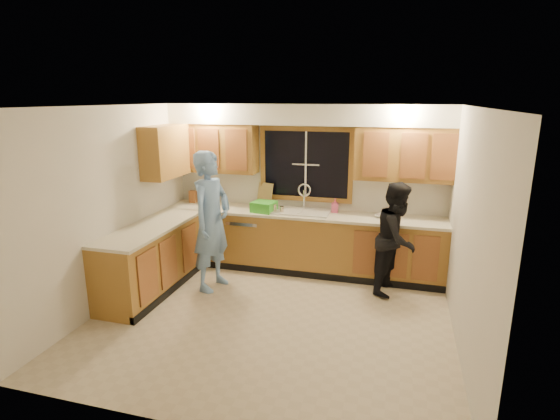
# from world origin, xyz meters

# --- Properties ---
(floor) EXTENTS (4.20, 4.20, 0.00)m
(floor) POSITION_xyz_m (0.00, 0.00, 0.00)
(floor) COLOR #BFAF93
(floor) RESTS_ON ground
(ceiling) EXTENTS (4.20, 4.20, 0.00)m
(ceiling) POSITION_xyz_m (0.00, 0.00, 2.50)
(ceiling) COLOR white
(wall_back) EXTENTS (4.20, 0.00, 4.20)m
(wall_back) POSITION_xyz_m (0.00, 1.90, 1.25)
(wall_back) COLOR silver
(wall_back) RESTS_ON ground
(wall_left) EXTENTS (0.00, 3.80, 3.80)m
(wall_left) POSITION_xyz_m (-2.10, 0.00, 1.25)
(wall_left) COLOR silver
(wall_left) RESTS_ON ground
(wall_right) EXTENTS (0.00, 3.80, 3.80)m
(wall_right) POSITION_xyz_m (2.10, 0.00, 1.25)
(wall_right) COLOR silver
(wall_right) RESTS_ON ground
(base_cabinets_back) EXTENTS (4.20, 0.60, 0.88)m
(base_cabinets_back) POSITION_xyz_m (0.00, 1.60, 0.44)
(base_cabinets_back) COLOR #A77430
(base_cabinets_back) RESTS_ON ground
(base_cabinets_left) EXTENTS (0.60, 1.90, 0.88)m
(base_cabinets_left) POSITION_xyz_m (-1.80, 0.35, 0.44)
(base_cabinets_left) COLOR #A77430
(base_cabinets_left) RESTS_ON ground
(countertop_back) EXTENTS (4.20, 0.63, 0.04)m
(countertop_back) POSITION_xyz_m (0.00, 1.58, 0.90)
(countertop_back) COLOR beige
(countertop_back) RESTS_ON base_cabinets_back
(countertop_left) EXTENTS (0.63, 1.90, 0.04)m
(countertop_left) POSITION_xyz_m (-1.79, 0.35, 0.90)
(countertop_left) COLOR beige
(countertop_left) RESTS_ON base_cabinets_left
(upper_cabinets_left) EXTENTS (1.35, 0.33, 0.75)m
(upper_cabinets_left) POSITION_xyz_m (-1.43, 1.73, 1.83)
(upper_cabinets_left) COLOR #A77430
(upper_cabinets_left) RESTS_ON wall_back
(upper_cabinets_right) EXTENTS (1.35, 0.33, 0.75)m
(upper_cabinets_right) POSITION_xyz_m (1.43, 1.73, 1.83)
(upper_cabinets_right) COLOR #A77430
(upper_cabinets_right) RESTS_ON wall_back
(upper_cabinets_return) EXTENTS (0.33, 0.90, 0.75)m
(upper_cabinets_return) POSITION_xyz_m (-1.94, 1.12, 1.83)
(upper_cabinets_return) COLOR #A77430
(upper_cabinets_return) RESTS_ON wall_left
(soffit) EXTENTS (4.20, 0.35, 0.30)m
(soffit) POSITION_xyz_m (0.00, 1.72, 2.35)
(soffit) COLOR white
(soffit) RESTS_ON wall_back
(window_frame) EXTENTS (1.44, 0.03, 1.14)m
(window_frame) POSITION_xyz_m (0.00, 1.89, 1.60)
(window_frame) COLOR black
(window_frame) RESTS_ON wall_back
(sink) EXTENTS (0.86, 0.52, 0.57)m
(sink) POSITION_xyz_m (0.00, 1.60, 0.86)
(sink) COLOR silver
(sink) RESTS_ON countertop_back
(dishwasher) EXTENTS (0.60, 0.56, 0.82)m
(dishwasher) POSITION_xyz_m (-0.85, 1.59, 0.41)
(dishwasher) COLOR white
(dishwasher) RESTS_ON floor
(stove) EXTENTS (0.58, 0.75, 0.90)m
(stove) POSITION_xyz_m (-1.80, -0.22, 0.45)
(stove) COLOR white
(stove) RESTS_ON floor
(man) EXTENTS (0.59, 0.78, 1.92)m
(man) POSITION_xyz_m (-1.04, 0.66, 0.96)
(man) COLOR #6D97CF
(man) RESTS_ON floor
(woman) EXTENTS (0.80, 0.90, 1.53)m
(woman) POSITION_xyz_m (1.41, 1.19, 0.76)
(woman) COLOR black
(woman) RESTS_ON floor
(knife_block) EXTENTS (0.11, 0.09, 0.20)m
(knife_block) POSITION_xyz_m (-1.85, 1.75, 1.02)
(knife_block) COLOR #9C592B
(knife_block) RESTS_ON countertop_back
(cutting_board) EXTENTS (0.30, 0.20, 0.37)m
(cutting_board) POSITION_xyz_m (-0.64, 1.82, 1.11)
(cutting_board) COLOR tan
(cutting_board) RESTS_ON countertop_back
(dish_crate) EXTENTS (0.37, 0.35, 0.15)m
(dish_crate) POSITION_xyz_m (-0.55, 1.49, 1.00)
(dish_crate) COLOR green
(dish_crate) RESTS_ON countertop_back
(soap_bottle) EXTENTS (0.10, 0.10, 0.21)m
(soap_bottle) POSITION_xyz_m (0.49, 1.74, 1.03)
(soap_bottle) COLOR #E35686
(soap_bottle) RESTS_ON countertop_back
(bowl) EXTENTS (0.25, 0.25, 0.05)m
(bowl) POSITION_xyz_m (1.18, 1.62, 0.94)
(bowl) COLOR silver
(bowl) RESTS_ON countertop_back
(can_left) EXTENTS (0.09, 0.09, 0.13)m
(can_left) POSITION_xyz_m (-0.39, 1.48, 0.98)
(can_left) COLOR beige
(can_left) RESTS_ON countertop_back
(can_right) EXTENTS (0.08, 0.08, 0.11)m
(can_right) POSITION_xyz_m (-0.26, 1.45, 0.97)
(can_right) COLOR beige
(can_right) RESTS_ON countertop_back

